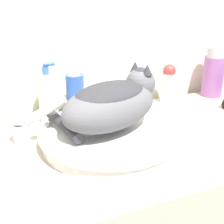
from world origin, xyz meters
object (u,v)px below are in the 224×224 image
Objects in this scene: soap_pump_bottle at (48,98)px; spray_bottle_trigger at (75,95)px; soap_bar at (6,173)px; mouthwash_bottle at (213,73)px; deodorant_stick at (168,84)px; faucet at (26,122)px; cat at (112,102)px.

spray_bottle_trigger is (0.09, -0.00, -0.00)m from soap_pump_bottle.
mouthwash_bottle is at bearing 18.62° from soap_bar.
soap_pump_bottle is 0.64m from mouthwash_bottle.
spray_bottle_trigger is 0.88× the size of mouthwash_bottle.
soap_pump_bottle is at bearing 180.00° from deodorant_stick.
soap_pump_bottle reaches higher than soap_bar.
spray_bottle_trigger is 0.55m from mouthwash_bottle.
mouthwash_bottle is 0.85m from soap_bar.
spray_bottle_trigger reaches higher than faucet.
mouthwash_bottle is (0.20, 0.00, 0.02)m from deodorant_stick.
cat is 0.32m from soap_bar.
mouthwash_bottle is at bearing 0.00° from deodorant_stick.
cat is 0.25m from soap_pump_bottle.
deodorant_stick reaches higher than faucet.
soap_pump_bottle reaches higher than spray_bottle_trigger.
soap_pump_bottle reaches higher than mouthwash_bottle.
deodorant_stick is at bearing 0.00° from spray_bottle_trigger.
faucet is 0.91× the size of spray_bottle_trigger.
soap_bar is at bearing -97.47° from faucet.
soap_bar is (-0.07, -0.14, -0.06)m from faucet.
spray_bottle_trigger reaches higher than soap_bar.
deodorant_stick reaches higher than soap_bar.
cat is at bearing 1.60° from faucet.
soap_pump_bottle is at bearing 180.00° from spray_bottle_trigger.
spray_bottle_trigger reaches higher than deodorant_stick.
cat is 0.55m from mouthwash_bottle.
spray_bottle_trigger is 0.37m from soap_bar.
deodorant_stick is (0.31, 0.20, -0.05)m from cat.
spray_bottle_trigger is at bearing 180.00° from deodorant_stick.
deodorant_stick is 1.82× the size of soap_bar.
faucet is at bearing -169.74° from mouthwash_bottle.
deodorant_stick is 0.86× the size of spray_bottle_trigger.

